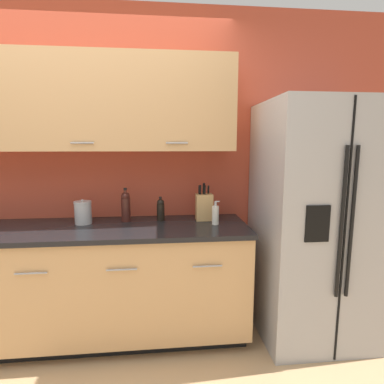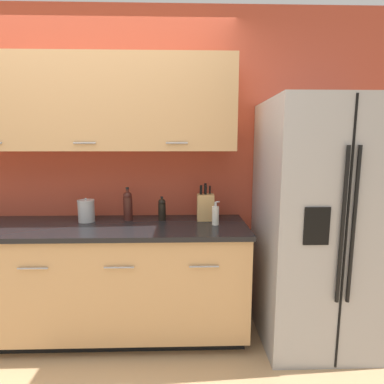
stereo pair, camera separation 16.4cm
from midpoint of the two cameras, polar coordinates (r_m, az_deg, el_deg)
The scene contains 8 objects.
wall_back at distance 2.62m, azimuth -17.58°, elevation 7.27°, with size 10.00×0.39×2.60m.
counter_unit at distance 2.54m, azimuth -16.61°, elevation -15.71°, with size 2.39×0.64×0.90m.
refrigerator at distance 2.49m, azimuth 24.77°, elevation -5.62°, with size 0.85×0.78×1.81m.
knife_block at distance 2.42m, azimuth 4.51°, elevation -2.78°, with size 0.13×0.11×0.30m.
wine_bottle at distance 2.44m, azimuth -10.25°, elevation -2.47°, with size 0.07×0.07×0.27m.
soap_dispenser at distance 2.29m, azimuth 6.55°, elevation -4.42°, with size 0.06×0.05×0.18m.
oil_bottle at distance 2.42m, azimuth -3.80°, elevation -3.24°, with size 0.06×0.06×0.19m.
steel_canister at distance 2.48m, azimuth -17.72°, elevation -3.43°, with size 0.13×0.13×0.19m.
Camera 2 is at (0.83, -1.51, 1.49)m, focal length 28.00 mm.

